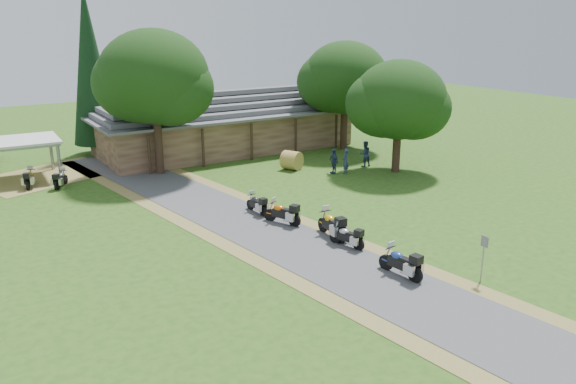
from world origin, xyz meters
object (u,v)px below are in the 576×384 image
motorcycle_row_b (347,235)px  motorcycle_row_c (332,223)px  motorcycle_row_d (282,212)px  carport (10,161)px  lodge (225,120)px  motorcycle_carport_a (29,177)px  motorcycle_row_a (401,261)px  motorcycle_row_e (257,203)px  hay_bale (292,160)px  motorcycle_carport_b (61,178)px

motorcycle_row_b → motorcycle_row_c: (0.10, 1.36, 0.15)m
motorcycle_row_c → motorcycle_row_d: (-1.06, 2.91, -0.06)m
motorcycle_row_c → motorcycle_row_d: bearing=25.7°
carport → motorcycle_row_c: (12.00, -19.60, -0.63)m
lodge → motorcycle_carport_a: lodge is taller
motorcycle_row_c → motorcycle_carport_a: motorcycle_row_c is taller
lodge → motorcycle_row_d: bearing=-107.0°
motorcycle_row_a → motorcycle_row_b: bearing=-8.0°
lodge → motorcycle_row_e: (-5.72, -15.56, -1.86)m
lodge → hay_bale: lodge is taller
motorcycle_row_c → motorcycle_carport_a: size_ratio=1.17×
carport → motorcycle_row_e: 17.97m
lodge → motorcycle_row_e: 16.68m
lodge → motorcycle_row_b: 22.58m
motorcycle_row_e → motorcycle_carport_a: (-9.85, 12.23, 0.03)m
motorcycle_carport_b → motorcycle_carport_a: bearing=89.7°
motorcycle_row_d → carport: bearing=7.9°
motorcycle_row_e → motorcycle_carport_a: motorcycle_carport_a is taller
motorcycle_row_b → motorcycle_row_e: 6.62m
lodge → motorcycle_carport_a: bearing=-167.9°
motorcycle_row_b → motorcycle_row_c: size_ratio=0.80×
motorcycle_carport_b → hay_bale: size_ratio=1.28×
motorcycle_row_c → hay_bale: bearing=-18.3°
motorcycle_carport_b → hay_bale: hay_bale is taller
lodge → motorcycle_row_b: (-4.46, -22.06, -1.87)m
hay_bale → motorcycle_carport_b: bearing=164.6°
motorcycle_row_b → hay_bale: bearing=-39.2°
lodge → motorcycle_row_d: (-5.42, -17.78, -1.78)m
motorcycle_row_d → motorcycle_row_e: (-0.30, 2.23, -0.08)m
motorcycle_row_b → motorcycle_row_d: 4.38m
motorcycle_row_a → motorcycle_carport_a: 25.01m
lodge → motorcycle_row_e: size_ratio=12.40×
motorcycle_row_a → hay_bale: bearing=-25.0°
lodge → motorcycle_row_c: bearing=-101.9°
motorcycle_row_d → motorcycle_carport_a: size_ratio=1.07×
motorcycle_row_c → motorcycle_carport_a: (-11.21, 17.37, -0.10)m
motorcycle_row_b → motorcycle_carport_a: (-11.11, 18.73, 0.04)m
motorcycle_row_a → motorcycle_row_b: (0.06, 3.71, -0.10)m
motorcycle_carport_b → hay_bale: bearing=-72.9°
motorcycle_carport_a → hay_bale: hay_bale is taller
motorcycle_row_b → motorcycle_row_d: bearing=-4.3°
motorcycle_row_c → motorcycle_carport_a: bearing=38.6°
carport → motorcycle_carport_b: bearing=-51.3°
motorcycle_row_b → motorcycle_carport_a: motorcycle_carport_a is taller
carport → motorcycle_row_b: 24.12m
motorcycle_row_a → motorcycle_row_d: (-0.90, 7.98, -0.01)m
lodge → motorcycle_row_b: bearing=-101.4°
motorcycle_row_b → motorcycle_row_c: 1.37m
motorcycle_row_c → motorcycle_carport_b: 18.87m
motorcycle_row_c → motorcycle_carport_b: bearing=36.1°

